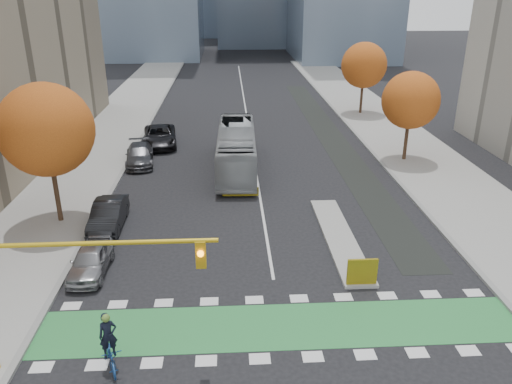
{
  "coord_description": "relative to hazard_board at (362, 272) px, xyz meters",
  "views": [
    {
      "loc": [
        -1.98,
        -15.24,
        12.86
      ],
      "look_at": [
        -0.63,
        8.74,
        3.0
      ],
      "focal_mm": 35.0,
      "sensor_mm": 36.0,
      "label": 1
    }
  ],
  "objects": [
    {
      "name": "ground",
      "position": [
        -4.0,
        -4.2,
        -0.8
      ],
      "size": [
        300.0,
        300.0,
        0.0
      ],
      "primitive_type": "plane",
      "color": "black",
      "rests_on": "ground"
    },
    {
      "name": "sidewalk_west",
      "position": [
        -17.5,
        15.8,
        -0.73
      ],
      "size": [
        7.0,
        120.0,
        0.15
      ],
      "primitive_type": "cube",
      "color": "gray",
      "rests_on": "ground"
    },
    {
      "name": "sidewalk_east",
      "position": [
        9.5,
        15.8,
        -0.73
      ],
      "size": [
        7.0,
        120.0,
        0.15
      ],
      "primitive_type": "cube",
      "color": "gray",
      "rests_on": "ground"
    },
    {
      "name": "curb_west",
      "position": [
        -14.0,
        15.8,
        -0.73
      ],
      "size": [
        0.3,
        120.0,
        0.16
      ],
      "primitive_type": "cube",
      "color": "gray",
      "rests_on": "ground"
    },
    {
      "name": "curb_east",
      "position": [
        6.0,
        15.8,
        -0.73
      ],
      "size": [
        0.3,
        120.0,
        0.16
      ],
      "primitive_type": "cube",
      "color": "gray",
      "rests_on": "ground"
    },
    {
      "name": "bike_crossing",
      "position": [
        -4.0,
        -2.7,
        -0.79
      ],
      "size": [
        20.0,
        3.0,
        0.01
      ],
      "primitive_type": "cube",
      "color": "#2A813D",
      "rests_on": "ground"
    },
    {
      "name": "centre_line",
      "position": [
        -4.0,
        35.8,
        -0.8
      ],
      "size": [
        0.15,
        70.0,
        0.01
      ],
      "primitive_type": "cube",
      "color": "silver",
      "rests_on": "ground"
    },
    {
      "name": "bike_lane_paint",
      "position": [
        3.5,
        25.8,
        -0.8
      ],
      "size": [
        2.5,
        50.0,
        0.01
      ],
      "primitive_type": "cube",
      "color": "black",
      "rests_on": "ground"
    },
    {
      "name": "median_island",
      "position": [
        0.0,
        4.8,
        -0.72
      ],
      "size": [
        1.6,
        10.0,
        0.16
      ],
      "primitive_type": "cube",
      "color": "gray",
      "rests_on": "ground"
    },
    {
      "name": "hazard_board",
      "position": [
        0.0,
        0.0,
        0.0
      ],
      "size": [
        1.4,
        0.12,
        1.3
      ],
      "primitive_type": "cube",
      "color": "yellow",
      "rests_on": "median_island"
    },
    {
      "name": "tree_west",
      "position": [
        -16.0,
        7.8,
        4.82
      ],
      "size": [
        5.2,
        5.2,
        8.22
      ],
      "color": "#332114",
      "rests_on": "ground"
    },
    {
      "name": "tree_east_near",
      "position": [
        8.0,
        17.8,
        4.06
      ],
      "size": [
        4.4,
        4.4,
        7.08
      ],
      "color": "#332114",
      "rests_on": "ground"
    },
    {
      "name": "tree_east_far",
      "position": [
        8.5,
        33.8,
        4.44
      ],
      "size": [
        4.8,
        4.8,
        7.65
      ],
      "color": "#332114",
      "rests_on": "ground"
    },
    {
      "name": "traffic_signal_west",
      "position": [
        -11.93,
        -4.71,
        3.23
      ],
      "size": [
        8.53,
        0.56,
        5.2
      ],
      "color": "#BF9914",
      "rests_on": "ground"
    },
    {
      "name": "cyclist",
      "position": [
        -10.43,
        -4.7,
        -0.04
      ],
      "size": [
        1.36,
        2.1,
        2.29
      ],
      "rotation": [
        0.0,
        0.0,
        0.37
      ],
      "color": "navy",
      "rests_on": "ground"
    },
    {
      "name": "bus",
      "position": [
        -5.42,
        16.5,
        0.83
      ],
      "size": [
        3.03,
        11.77,
        3.26
      ],
      "primitive_type": "imported",
      "rotation": [
        0.0,
        0.0,
        -0.02
      ],
      "color": "#989B9E",
      "rests_on": "ground"
    },
    {
      "name": "parked_car_a",
      "position": [
        -12.78,
        1.99,
        -0.11
      ],
      "size": [
        1.68,
        4.08,
        1.38
      ],
      "primitive_type": "imported",
      "rotation": [
        0.0,
        0.0,
        -0.01
      ],
      "color": "gray",
      "rests_on": "ground"
    },
    {
      "name": "parked_car_b",
      "position": [
        -13.0,
        6.99,
        -0.03
      ],
      "size": [
        1.69,
        4.68,
        1.54
      ],
      "primitive_type": "imported",
      "rotation": [
        0.0,
        0.0,
        0.01
      ],
      "color": "black",
      "rests_on": "ground"
    },
    {
      "name": "parked_car_c",
      "position": [
        -13.0,
        18.2,
        -0.06
      ],
      "size": [
        2.73,
        5.33,
        1.48
      ],
      "primitive_type": "imported",
      "rotation": [
        0.0,
        0.0,
        0.13
      ],
      "color": "#444449",
      "rests_on": "ground"
    },
    {
      "name": "parked_car_d",
      "position": [
        -12.02,
        23.2,
        0.03
      ],
      "size": [
        3.46,
        6.26,
        1.66
      ],
      "primitive_type": "imported",
      "rotation": [
        0.0,
        0.0,
        0.12
      ],
      "color": "black",
      "rests_on": "ground"
    }
  ]
}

